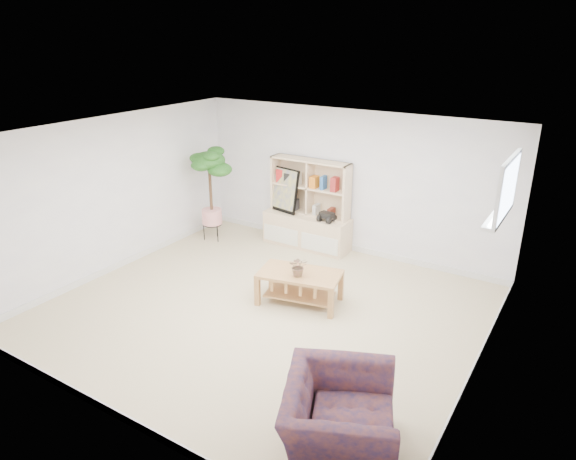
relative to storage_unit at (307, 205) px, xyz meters
The scene contains 14 objects.
floor 2.45m from the storage_unit, 74.21° to the right, with size 5.50×5.00×0.01m, color beige.
ceiling 2.84m from the storage_unit, 74.21° to the right, with size 5.50×5.00×0.01m, color silver.
walls 2.37m from the storage_unit, 74.21° to the right, with size 5.51×5.01×2.40m.
baseboard 2.44m from the storage_unit, 74.21° to the right, with size 5.50×5.00×0.10m, color silver, non-canonical shape.
window 3.94m from the storage_unit, 25.99° to the right, with size 0.10×0.98×0.68m, color white, non-canonical shape.
window_sill 3.80m from the storage_unit, 26.40° to the right, with size 0.14×1.00×0.04m, color silver.
storage_unit is the anchor object (origin of this frame).
poster 0.48m from the storage_unit, behind, with size 0.56×0.13×0.77m, color yellow, non-canonical shape.
toy_truck 0.46m from the storage_unit, 12.46° to the right, with size 0.34×0.23×0.18m, color black, non-canonical shape.
coffee_table 2.09m from the storage_unit, 62.80° to the right, with size 1.11×0.61×0.46m, color #AF7942, non-canonical shape.
table_plant 2.12m from the storage_unit, 63.09° to the right, with size 0.25×0.22×0.28m, color #1E6F1A.
floor_tree 1.72m from the storage_unit, 158.36° to the right, with size 0.62×0.62×1.69m, color #174C16, non-canonical shape.
armchair 4.77m from the storage_unit, 56.57° to the right, with size 1.10×0.96×0.81m, color #121947.
sill_plant 3.76m from the storage_unit, 23.64° to the right, with size 0.15×0.12×0.27m, color #174C16.
Camera 1 is at (3.51, -5.01, 3.54)m, focal length 32.00 mm.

